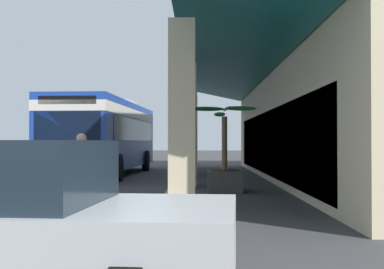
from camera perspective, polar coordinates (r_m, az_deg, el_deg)
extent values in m
plane|color=#38383A|center=(20.95, 10.33, -4.77)|extent=(120.00, 120.00, 0.00)
cube|color=#9E998E|center=(19.04, -1.14, -5.01)|extent=(27.54, 0.50, 0.12)
cube|color=#C6B793|center=(27.59, 0.05, 0.31)|extent=(0.55, 0.55, 3.97)
cube|color=#C6B793|center=(21.85, -0.14, 0.59)|extent=(0.55, 0.55, 3.97)
cube|color=#C6B793|center=(16.12, -0.46, 1.08)|extent=(0.55, 0.55, 3.97)
cube|color=#C6B793|center=(10.39, -1.15, 2.11)|extent=(0.55, 0.55, 3.97)
cube|color=#146B66|center=(19.21, 3.72, 7.78)|extent=(22.95, 3.16, 0.82)
cube|color=#19232D|center=(19.15, 8.63, -0.96)|extent=(19.28, 0.08, 2.40)
cube|color=#193D9E|center=(22.20, -9.73, -0.09)|extent=(11.11, 3.08, 2.75)
cube|color=silver|center=(22.23, -9.73, 2.29)|extent=(11.13, 3.10, 0.36)
cube|color=#19232D|center=(22.50, -9.56, 0.47)|extent=(9.35, 3.02, 0.90)
cube|color=#19232D|center=(16.93, -13.99, 0.56)|extent=(0.17, 2.24, 1.20)
cube|color=black|center=(16.97, -13.99, 3.83)|extent=(0.15, 1.94, 0.28)
cube|color=black|center=(16.83, -14.14, -4.20)|extent=(0.32, 2.45, 0.24)
cube|color=silver|center=(16.64, -11.12, -3.22)|extent=(0.07, 0.24, 0.16)
cube|color=silver|center=(17.18, -16.90, -3.12)|extent=(0.07, 0.24, 0.16)
cube|color=silver|center=(23.73, -8.89, 3.48)|extent=(2.48, 1.90, 0.24)
cylinder|color=black|center=(18.40, -8.47, -3.77)|extent=(1.00, 0.30, 1.00)
cylinder|color=black|center=(19.10, -15.99, -3.64)|extent=(1.00, 0.30, 1.00)
cylinder|color=black|center=(25.00, -5.26, -2.98)|extent=(1.00, 0.30, 1.00)
cylinder|color=black|center=(25.51, -10.94, -2.93)|extent=(1.00, 0.30, 1.00)
cylinder|color=black|center=(5.21, -2.98, -13.43)|extent=(0.64, 0.22, 0.64)
cylinder|color=#38383D|center=(11.03, -13.22, -6.26)|extent=(0.16, 0.16, 0.81)
cylinder|color=#38383D|center=(11.26, -11.77, -6.15)|extent=(0.16, 0.16, 0.81)
cube|color=#26664C|center=(11.10, -12.48, -2.57)|extent=(0.52, 0.40, 0.61)
sphere|color=tan|center=(11.09, -12.47, -0.44)|extent=(0.22, 0.22, 0.22)
cylinder|color=#26664C|center=(10.81, -12.41, -2.46)|extent=(0.09, 0.09, 0.55)
cylinder|color=#26664C|center=(11.38, -12.54, -2.37)|extent=(0.09, 0.09, 0.55)
cube|color=#4C4742|center=(14.58, 3.72, -5.33)|extent=(0.98, 0.98, 0.61)
cylinder|color=#332319|center=(14.56, 3.72, -4.09)|extent=(0.83, 0.83, 0.02)
cylinder|color=brown|center=(14.54, 3.72, -1.04)|extent=(0.16, 0.16, 1.57)
ellipsoid|color=#1E6028|center=(14.12, 3.99, 2.96)|extent=(0.91, 0.30, 0.17)
ellipsoid|color=#1E6028|center=(14.67, 5.55, 2.98)|extent=(0.34, 0.97, 0.19)
ellipsoid|color=#1E6028|center=(15.08, 3.14, 2.30)|extent=(1.10, 0.46, 0.17)
ellipsoid|color=#1E6028|center=(14.44, 1.66, 2.94)|extent=(0.43, 1.09, 0.17)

